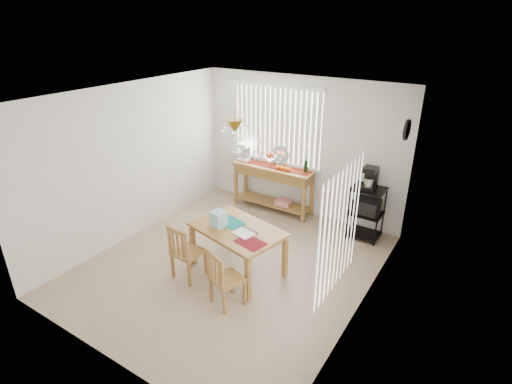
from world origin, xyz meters
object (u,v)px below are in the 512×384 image
Objects in this scene: cart_items at (370,178)px; chair_left at (186,253)px; sideboard at (273,177)px; dining_table at (237,233)px; chair_right at (225,279)px; wire_cart at (366,208)px.

cart_items is 3.19m from chair_left.
dining_table is (0.59, -2.06, -0.05)m from sideboard.
chair_left reaches higher than chair_right.
cart_items is 0.47× the size of chair_right.
chair_left is at bearing -132.56° from dining_table.
chair_left is at bearing -125.25° from cart_items.
cart_items is 2.41m from dining_table.
sideboard is 4.23× the size of cart_items.
sideboard is 1.99× the size of chair_right.
dining_table is 1.84× the size of chair_right.
cart_items is 0.44× the size of chair_left.
dining_table is (-1.29, -1.98, 0.08)m from wire_cart.
chair_left is at bearing -88.33° from sideboard.
sideboard reaches higher than dining_table.
wire_cart is at bearing -2.50° from sideboard.
wire_cart is at bearing 54.65° from chair_left.
chair_right is (0.32, -0.74, -0.24)m from dining_table.
cart_items is 0.26× the size of dining_table.
dining_table is 0.79m from chair_left.
dining_table is (-1.29, -1.99, -0.47)m from cart_items.
cart_items is at bearing 90.00° from wire_cart.
chair_left is (0.08, -2.62, -0.26)m from sideboard.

